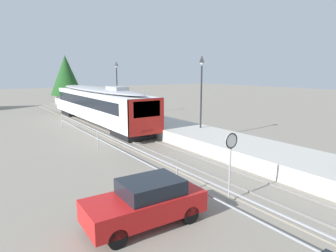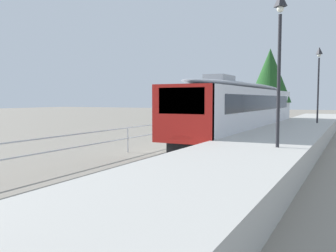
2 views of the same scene
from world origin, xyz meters
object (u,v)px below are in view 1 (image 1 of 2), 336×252
commuter_train (97,103)px  platform_lamp_far_end (117,76)px  speed_limit_sign (231,150)px  platform_lamp_mid_platform (202,78)px  parked_hatchback_red (146,202)px

commuter_train → platform_lamp_far_end: size_ratio=3.63×
commuter_train → speed_limit_sign: size_ratio=6.93×
platform_lamp_mid_platform → commuter_train: bearing=111.6°
commuter_train → platform_lamp_mid_platform: (4.15, -10.47, 2.48)m
commuter_train → platform_lamp_far_end: bearing=46.6°
speed_limit_sign → parked_hatchback_red: (-3.51, 0.43, -1.33)m
platform_lamp_mid_platform → parked_hatchback_red: bearing=-138.6°
platform_lamp_mid_platform → platform_lamp_far_end: same height
platform_lamp_mid_platform → speed_limit_sign: platform_lamp_mid_platform is taller
commuter_train → platform_lamp_mid_platform: size_ratio=3.63×
platform_lamp_far_end → parked_hatchback_red: 25.62m
speed_limit_sign → parked_hatchback_red: bearing=173.0°
platform_lamp_mid_platform → speed_limit_sign: bearing=-124.6°
commuter_train → speed_limit_sign: commuter_train is taller
parked_hatchback_red → platform_lamp_far_end: bearing=67.5°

